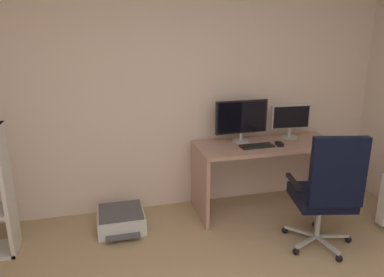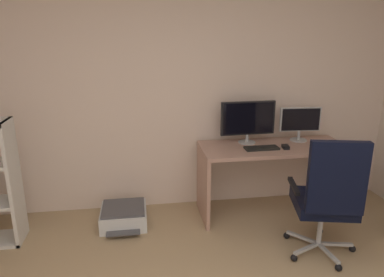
% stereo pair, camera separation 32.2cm
% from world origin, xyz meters
% --- Properties ---
extents(wall_back, '(4.98, 0.10, 2.53)m').
position_xyz_m(wall_back, '(0.00, 2.63, 1.27)').
color(wall_back, beige).
rests_on(wall_back, ground).
extents(desk, '(1.51, 0.61, 0.75)m').
position_xyz_m(desk, '(1.06, 2.21, 0.55)').
color(desk, tan).
rests_on(desk, ground).
extents(monitor_main, '(0.58, 0.18, 0.44)m').
position_xyz_m(monitor_main, '(0.81, 2.36, 1.01)').
color(monitor_main, '#B2B5B7').
rests_on(monitor_main, desk).
extents(monitor_secondary, '(0.44, 0.18, 0.36)m').
position_xyz_m(monitor_secondary, '(1.39, 2.36, 0.97)').
color(monitor_secondary, '#B2B5B7').
rests_on(monitor_secondary, desk).
extents(keyboard, '(0.34, 0.14, 0.02)m').
position_xyz_m(keyboard, '(0.90, 2.13, 0.76)').
color(keyboard, black).
rests_on(keyboard, desk).
extents(computer_mouse, '(0.07, 0.11, 0.03)m').
position_xyz_m(computer_mouse, '(1.14, 2.11, 0.77)').
color(computer_mouse, black).
rests_on(computer_mouse, desk).
extents(office_chair, '(0.63, 0.64, 1.10)m').
position_xyz_m(office_chair, '(1.20, 1.35, 0.58)').
color(office_chair, '#B7BABC').
rests_on(office_chair, ground).
extents(printer, '(0.45, 0.52, 0.19)m').
position_xyz_m(printer, '(-0.50, 2.18, 0.09)').
color(printer, silver).
rests_on(printer, ground).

